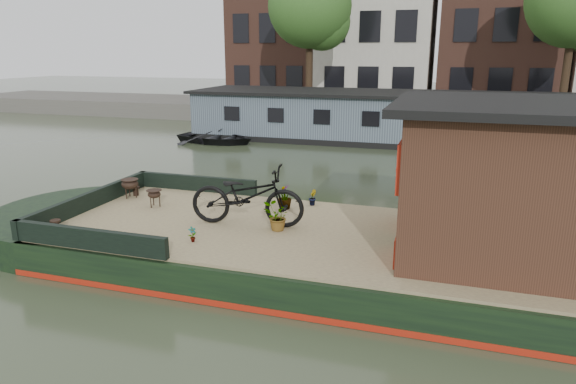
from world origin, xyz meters
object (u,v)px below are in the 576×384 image
(cabin, at_px, (522,179))
(bicycle, at_px, (247,196))
(brazier_front, at_px, (154,198))
(brazier_rear, at_px, (130,188))
(dinghy, at_px, (216,134))

(cabin, xyz_separation_m, bicycle, (-4.62, 0.01, -0.67))
(brazier_front, distance_m, brazier_rear, 0.98)
(brazier_front, xyz_separation_m, dinghy, (-3.77, 10.86, -0.48))
(cabin, distance_m, dinghy, 15.66)
(brazier_rear, xyz_separation_m, dinghy, (-2.90, 10.43, -0.51))
(brazier_front, bearing_deg, cabin, -4.12)
(brazier_front, bearing_deg, brazier_rear, 153.85)
(brazier_front, relative_size, brazier_rear, 0.85)
(brazier_rear, distance_m, dinghy, 10.83)
(brazier_rear, height_order, dinghy, brazier_rear)
(cabin, height_order, brazier_front, cabin)
(bicycle, distance_m, brazier_front, 2.37)
(cabin, relative_size, brazier_rear, 9.40)
(bicycle, height_order, brazier_front, bicycle)
(brazier_front, relative_size, dinghy, 0.11)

